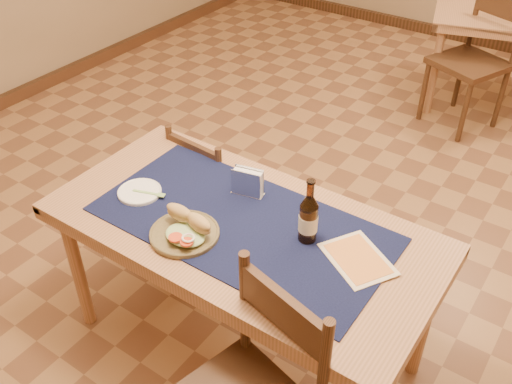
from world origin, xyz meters
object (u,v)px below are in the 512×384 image
Objects in this scene: main_table at (242,239)px; chair_main_far at (215,190)px; napkin_holder at (248,183)px; beer_bottle at (308,218)px; sandwich_plate at (186,230)px.

chair_main_far reaches higher than main_table.
napkin_holder reaches higher than main_table.
beer_bottle is 0.37m from napkin_holder.
main_table is 0.26m from sandwich_plate.
main_table is 0.33m from beer_bottle.
sandwich_plate reaches higher than main_table.
beer_bottle is (0.26, 0.07, 0.19)m from main_table.
sandwich_plate is at bearing -125.92° from main_table.
main_table is at bearing -165.62° from beer_bottle.
beer_bottle reaches higher than main_table.
napkin_holder is (-0.36, 0.11, -0.05)m from beer_bottle.
napkin_holder is (0.04, 0.36, 0.03)m from sandwich_plate.
main_table is at bearing -61.61° from napkin_holder.
chair_main_far is at bearing 146.18° from napkin_holder.
napkin_holder is (0.41, -0.28, 0.39)m from chair_main_far.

